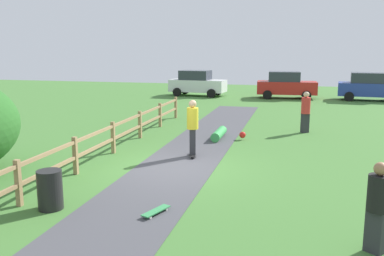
{
  "coord_description": "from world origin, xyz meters",
  "views": [
    {
      "loc": [
        3.51,
        -11.85,
        3.59
      ],
      "look_at": [
        0.19,
        1.37,
        1.0
      ],
      "focal_mm": 39.45,
      "sensor_mm": 36.0,
      "label": 1
    }
  ],
  "objects_px": {
    "skater_fallen": "(221,134)",
    "parked_car_white": "(197,83)",
    "trash_bin": "(50,190)",
    "bystander_black": "(378,204)",
    "parked_car_blue": "(369,87)",
    "parked_car_red": "(286,85)",
    "skater_riding": "(193,125)",
    "bystander_red": "(306,110)",
    "skateboard_loose": "(156,211)"
  },
  "relations": [
    {
      "from": "skater_fallen",
      "to": "parked_car_white",
      "type": "distance_m",
      "value": 15.61
    },
    {
      "from": "trash_bin",
      "to": "bystander_black",
      "type": "distance_m",
      "value": 6.79
    },
    {
      "from": "parked_car_blue",
      "to": "parked_car_red",
      "type": "relative_size",
      "value": 1.01
    },
    {
      "from": "trash_bin",
      "to": "skater_riding",
      "type": "xyz_separation_m",
      "value": [
        1.99,
        5.29,
        0.64
      ]
    },
    {
      "from": "bystander_red",
      "to": "bystander_black",
      "type": "height_order",
      "value": "bystander_red"
    },
    {
      "from": "bystander_red",
      "to": "parked_car_red",
      "type": "distance_m",
      "value": 12.82
    },
    {
      "from": "parked_car_white",
      "to": "bystander_black",
      "type": "bearing_deg",
      "value": -69.41
    },
    {
      "from": "skater_riding",
      "to": "parked_car_red",
      "type": "height_order",
      "value": "parked_car_red"
    },
    {
      "from": "skateboard_loose",
      "to": "bystander_red",
      "type": "relative_size",
      "value": 0.46
    },
    {
      "from": "trash_bin",
      "to": "skateboard_loose",
      "type": "xyz_separation_m",
      "value": [
        2.43,
        0.25,
        -0.36
      ]
    },
    {
      "from": "skateboard_loose",
      "to": "parked_car_blue",
      "type": "relative_size",
      "value": 0.19
    },
    {
      "from": "bystander_red",
      "to": "parked_car_red",
      "type": "relative_size",
      "value": 0.41
    },
    {
      "from": "skater_riding",
      "to": "parked_car_blue",
      "type": "height_order",
      "value": "parked_car_blue"
    },
    {
      "from": "parked_car_white",
      "to": "parked_car_red",
      "type": "distance_m",
      "value": 6.62
    },
    {
      "from": "skater_riding",
      "to": "bystander_red",
      "type": "xyz_separation_m",
      "value": [
        3.69,
        5.2,
        -0.11
      ]
    },
    {
      "from": "parked_car_red",
      "to": "parked_car_white",
      "type": "bearing_deg",
      "value": 179.93
    },
    {
      "from": "skater_fallen",
      "to": "parked_car_red",
      "type": "bearing_deg",
      "value": 82.03
    },
    {
      "from": "trash_bin",
      "to": "parked_car_white",
      "type": "xyz_separation_m",
      "value": [
        -2.14,
        23.27,
        0.51
      ]
    },
    {
      "from": "parked_car_red",
      "to": "parked_car_blue",
      "type": "bearing_deg",
      "value": 0.08
    },
    {
      "from": "parked_car_white",
      "to": "skater_riding",
      "type": "bearing_deg",
      "value": -77.05
    },
    {
      "from": "skater_fallen",
      "to": "bystander_red",
      "type": "xyz_separation_m",
      "value": [
        3.29,
        2.14,
        0.78
      ]
    },
    {
      "from": "skater_riding",
      "to": "skateboard_loose",
      "type": "bearing_deg",
      "value": -85.07
    },
    {
      "from": "trash_bin",
      "to": "parked_car_white",
      "type": "relative_size",
      "value": 0.21
    },
    {
      "from": "trash_bin",
      "to": "bystander_black",
      "type": "bearing_deg",
      "value": -3.69
    },
    {
      "from": "skater_fallen",
      "to": "skateboard_loose",
      "type": "bearing_deg",
      "value": -89.75
    },
    {
      "from": "trash_bin",
      "to": "bystander_black",
      "type": "xyz_separation_m",
      "value": [
        6.76,
        -0.44,
        0.46
      ]
    },
    {
      "from": "skater_riding",
      "to": "bystander_black",
      "type": "height_order",
      "value": "skater_riding"
    },
    {
      "from": "parked_car_white",
      "to": "parked_car_blue",
      "type": "height_order",
      "value": "same"
    },
    {
      "from": "skater_riding",
      "to": "bystander_red",
      "type": "relative_size",
      "value": 1.07
    },
    {
      "from": "skateboard_loose",
      "to": "parked_car_blue",
      "type": "xyz_separation_m",
      "value": [
        7.69,
        23.02,
        0.87
      ]
    },
    {
      "from": "skater_riding",
      "to": "skater_fallen",
      "type": "height_order",
      "value": "skater_riding"
    },
    {
      "from": "bystander_red",
      "to": "skater_riding",
      "type": "bearing_deg",
      "value": -125.36
    },
    {
      "from": "trash_bin",
      "to": "parked_car_red",
      "type": "bearing_deg",
      "value": 79.1
    },
    {
      "from": "bystander_red",
      "to": "parked_car_red",
      "type": "bearing_deg",
      "value": 95.39
    },
    {
      "from": "bystander_red",
      "to": "skateboard_loose",
      "type": "bearing_deg",
      "value": -107.64
    },
    {
      "from": "parked_car_red",
      "to": "trash_bin",
      "type": "bearing_deg",
      "value": -100.9
    },
    {
      "from": "trash_bin",
      "to": "skater_riding",
      "type": "bearing_deg",
      "value": 69.37
    },
    {
      "from": "bystander_black",
      "to": "parked_car_red",
      "type": "xyz_separation_m",
      "value": [
        -2.28,
        23.69,
        0.05
      ]
    },
    {
      "from": "bystander_black",
      "to": "parked_car_red",
      "type": "height_order",
      "value": "parked_car_red"
    },
    {
      "from": "parked_car_white",
      "to": "parked_car_blue",
      "type": "distance_m",
      "value": 12.26
    },
    {
      "from": "parked_car_blue",
      "to": "parked_car_red",
      "type": "height_order",
      "value": "same"
    },
    {
      "from": "skater_fallen",
      "to": "parked_car_white",
      "type": "xyz_separation_m",
      "value": [
        -4.53,
        14.91,
        0.76
      ]
    },
    {
      "from": "skateboard_loose",
      "to": "parked_car_red",
      "type": "relative_size",
      "value": 0.19
    },
    {
      "from": "trash_bin",
      "to": "skateboard_loose",
      "type": "bearing_deg",
      "value": 5.87
    },
    {
      "from": "bystander_black",
      "to": "parked_car_blue",
      "type": "bearing_deg",
      "value": 81.94
    },
    {
      "from": "trash_bin",
      "to": "parked_car_red",
      "type": "distance_m",
      "value": 23.69
    },
    {
      "from": "skateboard_loose",
      "to": "bystander_black",
      "type": "xyz_separation_m",
      "value": [
        4.34,
        -0.69,
        0.83
      ]
    },
    {
      "from": "skater_riding",
      "to": "parked_car_blue",
      "type": "bearing_deg",
      "value": 65.67
    },
    {
      "from": "bystander_black",
      "to": "parked_car_blue",
      "type": "height_order",
      "value": "parked_car_blue"
    },
    {
      "from": "trash_bin",
      "to": "skater_fallen",
      "type": "bearing_deg",
      "value": 74.02
    }
  ]
}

